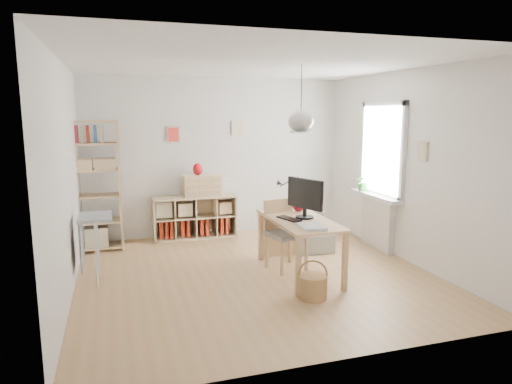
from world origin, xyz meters
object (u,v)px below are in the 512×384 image
object	(u,v)px
storage_chest	(313,239)
desk	(299,226)
chair	(284,230)
monitor	(305,196)
tall_bookshelf	(93,181)
cube_shelf	(193,220)
drawer_chest	(202,185)

from	to	relation	value
storage_chest	desk	bearing A→B (deg)	-119.96
desk	chair	xyz separation A→B (m)	(-0.10, 0.30, -0.12)
chair	monitor	bearing A→B (deg)	-70.76
tall_bookshelf	monitor	size ratio (longest dim) A/B	3.49
tall_bookshelf	monitor	world-z (taller)	tall_bookshelf
desk	storage_chest	world-z (taller)	desk
cube_shelf	tall_bookshelf	size ratio (longest dim) A/B	0.70
cube_shelf	drawer_chest	size ratio (longest dim) A/B	2.24
chair	storage_chest	xyz separation A→B (m)	(0.71, 0.60, -0.34)
cube_shelf	chair	bearing A→B (deg)	-64.43
cube_shelf	monitor	distance (m)	2.58
desk	storage_chest	bearing A→B (deg)	55.96
tall_bookshelf	drawer_chest	bearing A→B (deg)	7.94
desk	monitor	distance (m)	0.39
drawer_chest	tall_bookshelf	bearing A→B (deg)	-172.45
tall_bookshelf	monitor	xyz separation A→B (m)	(2.67, -1.94, -0.05)
storage_chest	drawer_chest	xyz separation A→B (m)	(-1.47, 1.29, 0.71)
cube_shelf	monitor	xyz separation A→B (m)	(1.10, -2.22, 0.74)
tall_bookshelf	chair	distance (m)	3.04
desk	tall_bookshelf	world-z (taller)	tall_bookshelf
chair	drawer_chest	world-z (taller)	drawer_chest
cube_shelf	tall_bookshelf	distance (m)	1.77
tall_bookshelf	drawer_chest	xyz separation A→B (m)	(1.72, 0.24, -0.19)
desk	drawer_chest	xyz separation A→B (m)	(-0.87, 2.19, 0.24)
storage_chest	chair	bearing A→B (deg)	-135.49
storage_chest	monitor	distance (m)	1.34
storage_chest	drawer_chest	bearing A→B (deg)	142.92
tall_bookshelf	storage_chest	bearing A→B (deg)	-18.18
cube_shelf	tall_bookshelf	xyz separation A→B (m)	(-1.56, -0.28, 0.79)
drawer_chest	desk	bearing A→B (deg)	-68.81
monitor	tall_bookshelf	bearing A→B (deg)	122.45
cube_shelf	chair	distance (m)	2.15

